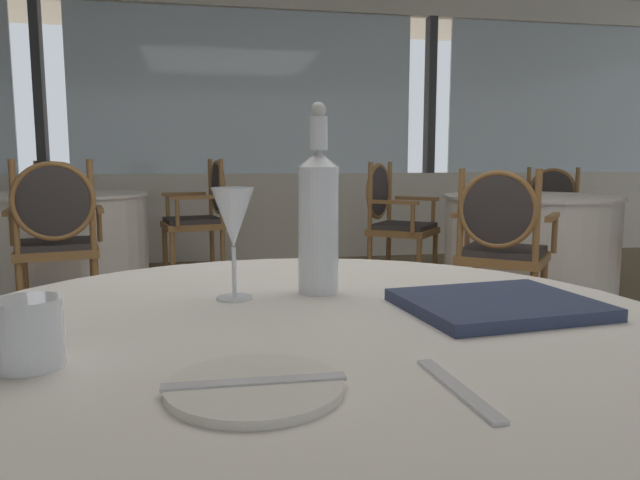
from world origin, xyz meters
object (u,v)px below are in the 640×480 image
Objects in this scene: dining_chair_1_3 at (56,230)px; dining_chair_0_0 at (501,239)px; wine_glass at (233,220)px; menu_book at (497,304)px; dining_chair_0_2 at (549,211)px; water_bottle at (318,217)px; side_plate at (255,387)px; dining_chair_0_3 at (393,214)px; dining_chair_1_0 at (203,209)px; dining_chair_1_1 at (61,204)px; water_tumbler at (29,333)px.

dining_chair_0_0 is at bearing -116.66° from dining_chair_1_3.
dining_chair_0_0 reaches higher than wine_glass.
menu_book is 4.48m from dining_chair_0_2.
dining_chair_0_0 is at bearing 54.09° from water_bottle.
side_plate is at bearing 3.48° from dining_chair_0_2.
dining_chair_0_2 is 1.47m from dining_chair_0_3.
dining_chair_0_0 is 0.97× the size of dining_chair_0_3.
water_bottle reaches higher than dining_chair_0_3.
dining_chair_1_0 is at bearing 78.81° from dining_chair_0_0.
wine_glass is 0.47m from menu_book.
water_bottle is 0.36× the size of dining_chair_0_3.
dining_chair_0_2 is (2.71, 3.55, -0.33)m from water_bottle.
wine_glass reaches higher than dining_chair_0_2.
wine_glass is 4.97m from dining_chair_1_1.
dining_chair_1_1 is at bearing -66.79° from dining_chair_0_2.
dining_chair_1_0 is 1.54m from dining_chair_1_1.
dining_chair_1_0 is 1.01× the size of dining_chair_1_3.
menu_book is 0.32× the size of dining_chair_0_2.
dining_chair_1_3 reaches higher than wine_glass.
dining_chair_0_0 is at bearing -44.88° from dining_chair_0_3.
dining_chair_1_3 is (-3.78, -0.94, 0.02)m from dining_chair_0_2.
dining_chair_1_0 is at bearing -44.96° from dining_chair_1_3.
dining_chair_1_0 is at bearing 90.84° from wine_glass.
menu_book is at bearing 32.76° from side_plate.
dining_chair_0_3 is 2.45m from dining_chair_1_3.
water_bottle is at bearing -169.44° from dining_chair_1_3.
menu_book is (0.42, 0.27, 0.01)m from side_plate.
water_tumbler is 4.99m from dining_chair_0_2.
wine_glass is at bearing 50.16° from water_tumbler.
dining_chair_1_1 is at bearing -166.88° from dining_chair_0_3.
water_bottle is 4.17× the size of water_tumbler.
side_plate is 0.50m from water_bottle.
water_bottle reaches higher than menu_book.
water_bottle is 2.84m from dining_chair_1_3.
dining_chair_1_1 is at bearing 102.06° from water_tumbler.
side_plate is 0.20× the size of dining_chair_0_3.
dining_chair_0_3 is 0.98× the size of dining_chair_1_3.
dining_chair_1_0 is 1.01× the size of dining_chair_1_1.
wine_glass is 0.20× the size of dining_chair_1_1.
dining_chair_0_3 is 3.07m from dining_chair_1_1.
dining_chair_0_0 is at bearing 55.82° from menu_book.
water_bottle is 4.48m from dining_chair_0_2.
water_bottle is 0.16m from wine_glass.
water_bottle is 1.18× the size of menu_book.
dining_chair_1_0 is (-0.06, 3.93, -0.29)m from wine_glass.
wine_glass is at bearing -73.31° from dining_chair_0_3.
dining_chair_0_2 is at bearing 44.71° from dining_chair_0_3.
dining_chair_1_1 is at bearing 107.52° from water_bottle.
wine_glass is at bearing 89.93° from side_plate.
dining_chair_0_2 reaches higher than menu_book.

